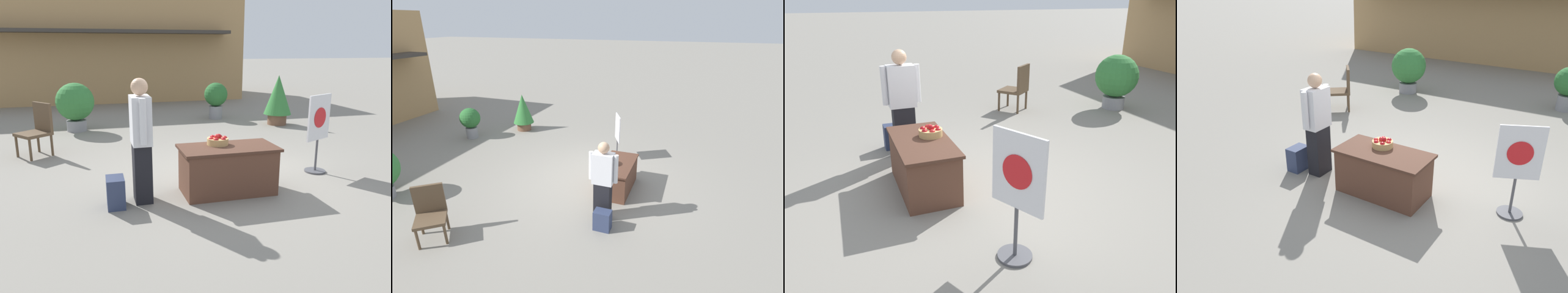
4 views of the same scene
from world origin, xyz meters
The scene contains 8 objects.
ground_plane centered at (0.00, 0.00, 0.00)m, with size 120.00×120.00×0.00m, color gray.
display_table centered at (-0.14, -0.83, 0.36)m, with size 1.43×0.73×0.71m.
apple_basket centered at (-0.25, -0.68, 0.77)m, with size 0.32×0.32×0.16m.
person_visitor centered at (-1.41, -0.84, 0.89)m, with size 0.26×0.61×1.73m.
backpack centered at (-1.79, -0.96, 0.21)m, with size 0.24×0.34×0.42m.
poster_board centered at (1.68, -0.33, 0.75)m, with size 0.57×0.36×1.35m.
patio_chair centered at (-3.11, 2.06, 0.57)m, with size 0.77×0.77×1.05m.
potted_plant_far_left centered at (-2.46, 4.27, 0.72)m, with size 0.96×0.96×1.25m.
Camera 3 is at (4.53, -1.82, 2.50)m, focal length 35.00 mm.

